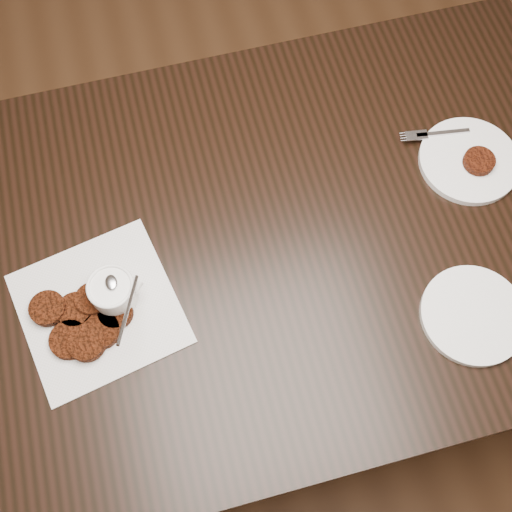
{
  "coord_description": "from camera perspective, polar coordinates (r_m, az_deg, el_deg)",
  "views": [
    {
      "loc": [
        -0.14,
        -0.37,
        1.85
      ],
      "look_at": [
        -0.03,
        0.07,
        0.8
      ],
      "focal_mm": 44.61,
      "sensor_mm": 36.0,
      "label": 1
    }
  ],
  "objects": [
    {
      "name": "floor",
      "position": [
        1.89,
        1.34,
        -11.38
      ],
      "size": [
        4.0,
        4.0,
        0.0
      ],
      "primitive_type": "plane",
      "color": "#52321C",
      "rests_on": "ground"
    },
    {
      "name": "table",
      "position": [
        1.56,
        0.55,
        -4.18
      ],
      "size": [
        1.41,
        0.9,
        0.75
      ],
      "primitive_type": "cube",
      "color": "black",
      "rests_on": "floor"
    },
    {
      "name": "napkin",
      "position": [
        1.2,
        -13.91,
        -4.59
      ],
      "size": [
        0.32,
        0.32,
        0.0
      ],
      "primitive_type": "cube",
      "rotation": [
        0.0,
        0.0,
        0.2
      ],
      "color": "white",
      "rests_on": "table"
    },
    {
      "name": "sauce_ramekin",
      "position": [
        1.14,
        -13.01,
        -2.6
      ],
      "size": [
        0.12,
        0.12,
        0.12
      ],
      "primitive_type": null,
      "rotation": [
        0.0,
        0.0,
        0.13
      ],
      "color": "white",
      "rests_on": "napkin"
    },
    {
      "name": "patty_cluster",
      "position": [
        1.18,
        -15.3,
        -5.8
      ],
      "size": [
        0.23,
        0.23,
        0.02
      ],
      "primitive_type": null,
      "rotation": [
        0.0,
        0.0,
        0.09
      ],
      "color": "#5A1F0B",
      "rests_on": "napkin"
    },
    {
      "name": "plate_with_patty",
      "position": [
        1.35,
        18.63,
        8.28
      ],
      "size": [
        0.23,
        0.23,
        0.03
      ],
      "primitive_type": null,
      "rotation": [
        0.0,
        0.0,
        -0.14
      ],
      "color": "white",
      "rests_on": "table"
    },
    {
      "name": "plate_empty",
      "position": [
        1.22,
        18.89,
        -5.04
      ],
      "size": [
        0.21,
        0.21,
        0.01
      ],
      "primitive_type": "cylinder",
      "rotation": [
        0.0,
        0.0,
        0.14
      ],
      "color": "white",
      "rests_on": "table"
    }
  ]
}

